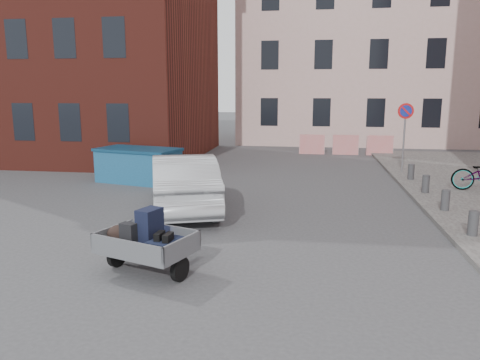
# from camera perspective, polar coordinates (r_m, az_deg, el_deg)

# --- Properties ---
(ground) EXTENTS (120.00, 120.00, 0.00)m
(ground) POSITION_cam_1_polar(r_m,az_deg,el_deg) (10.17, -5.67, -7.84)
(ground) COLOR #38383A
(ground) RESTS_ON ground
(building_brick) EXTENTS (12.00, 10.00, 14.00)m
(building_brick) POSITION_cam_1_polar(r_m,az_deg,el_deg) (25.36, -19.34, 18.82)
(building_brick) COLOR #591E16
(building_brick) RESTS_ON ground
(building_pink) EXTENTS (16.00, 8.00, 14.00)m
(building_pink) POSITION_cam_1_polar(r_m,az_deg,el_deg) (31.75, 15.75, 17.30)
(building_pink) COLOR #C9A59A
(building_pink) RESTS_ON ground
(no_parking_sign) EXTENTS (0.60, 0.09, 2.65)m
(no_parking_sign) POSITION_cam_1_polar(r_m,az_deg,el_deg) (19.19, 19.47, 6.58)
(no_parking_sign) COLOR gray
(no_parking_sign) RESTS_ON sidewalk
(bollards) EXTENTS (0.22, 9.02, 0.55)m
(bollards) POSITION_cam_1_polar(r_m,az_deg,el_deg) (13.53, 23.75, -2.25)
(bollards) COLOR #3A3A3D
(bollards) RESTS_ON sidewalk
(barriers) EXTENTS (4.70, 0.18, 1.00)m
(barriers) POSITION_cam_1_polar(r_m,az_deg,el_deg) (24.55, 12.74, 4.20)
(barriers) COLOR red
(barriers) RESTS_ON ground
(trailer) EXTENTS (1.88, 1.98, 1.20)m
(trailer) POSITION_cam_1_polar(r_m,az_deg,el_deg) (8.58, -11.41, -7.32)
(trailer) COLOR black
(trailer) RESTS_ON ground
(dumpster) EXTENTS (3.19, 2.18, 1.22)m
(dumpster) POSITION_cam_1_polar(r_m,az_deg,el_deg) (17.16, -12.26, 1.80)
(dumpster) COLOR #1B5580
(dumpster) RESTS_ON ground
(silver_car) EXTENTS (3.08, 4.97, 1.55)m
(silver_car) POSITION_cam_1_polar(r_m,az_deg,el_deg) (12.95, -6.91, -0.23)
(silver_car) COLOR #AEB2B6
(silver_car) RESTS_ON ground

